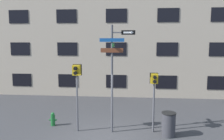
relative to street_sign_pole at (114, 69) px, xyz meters
The scene contains 7 objects.
ground_plane 2.85m from the street_sign_pole, 112.77° to the right, with size 60.00×60.00×0.00m, color #38383A.
building_facade 6.99m from the street_sign_pole, 92.81° to the left, with size 24.00×0.63×11.21m.
street_sign_pole is the anchor object (origin of this frame).
pedestrian_signal_left 1.63m from the street_sign_pole, behind, with size 0.38×0.40×2.90m.
pedestrian_signal_right 1.85m from the street_sign_pole, ahead, with size 0.35×0.40×2.54m.
fire_hydrant 3.78m from the street_sign_pole, behind, with size 0.35×0.19×0.62m.
trash_bin 3.19m from the street_sign_pole, ahead, with size 0.58×0.58×0.99m.
Camera 1 is at (1.03, -8.17, 3.81)m, focal length 35.00 mm.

